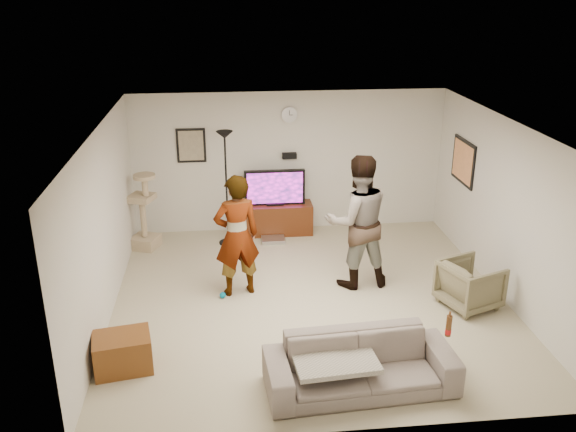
{
  "coord_description": "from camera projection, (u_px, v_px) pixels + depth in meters",
  "views": [
    {
      "loc": [
        -1.13,
        -7.65,
        4.26
      ],
      "look_at": [
        -0.29,
        0.2,
        1.21
      ],
      "focal_mm": 38.17,
      "sensor_mm": 36.0,
      "label": 1
    }
  ],
  "objects": [
    {
      "name": "beer_bottle",
      "position": [
        449.0,
        326.0,
        6.67
      ],
      "size": [
        0.06,
        0.06,
        0.25
      ],
      "primitive_type": "cylinder",
      "color": "#5A3317",
      "rests_on": "sofa"
    },
    {
      "name": "picture_right",
      "position": [
        463.0,
        162.0,
        9.95
      ],
      "size": [
        0.03,
        0.78,
        0.62
      ],
      "primitive_type": "cube",
      "color": "#D98B54",
      "rests_on": "wall_right"
    },
    {
      "name": "wall_back",
      "position": [
        289.0,
        162.0,
        10.84
      ],
      "size": [
        5.5,
        0.04,
        2.5
      ],
      "primitive_type": "cube",
      "color": "beige",
      "rests_on": "floor"
    },
    {
      "name": "sofa",
      "position": [
        360.0,
        365.0,
        6.73
      ],
      "size": [
        2.14,
        0.95,
        0.61
      ],
      "primitive_type": "imported",
      "rotation": [
        0.0,
        0.0,
        0.07
      ],
      "color": "#71655E",
      "rests_on": "floor"
    },
    {
      "name": "tv_stand",
      "position": [
        275.0,
        219.0,
        10.93
      ],
      "size": [
        1.32,
        0.45,
        0.55
      ],
      "primitive_type": "cube",
      "color": "#401C0B",
      "rests_on": "floor"
    },
    {
      "name": "picture_back",
      "position": [
        191.0,
        146.0,
        10.53
      ],
      "size": [
        0.42,
        0.03,
        0.52
      ],
      "primitive_type": "cube",
      "color": "gray",
      "rests_on": "wall_back"
    },
    {
      "name": "floor",
      "position": [
        310.0,
        300.0,
        8.74
      ],
      "size": [
        5.5,
        5.5,
        0.02
      ],
      "primitive_type": "cube",
      "color": "tan",
      "rests_on": "ground"
    },
    {
      "name": "wall_front",
      "position": [
        352.0,
        323.0,
        5.74
      ],
      "size": [
        5.5,
        0.04,
        2.5
      ],
      "primitive_type": "cube",
      "color": "beige",
      "rests_on": "floor"
    },
    {
      "name": "throw_blanket",
      "position": [
        334.0,
        358.0,
        6.66
      ],
      "size": [
        0.96,
        0.77,
        0.06
      ],
      "primitive_type": "cube",
      "rotation": [
        0.0,
        0.0,
        0.09
      ],
      "color": "#A69E8D",
      "rests_on": "sofa"
    },
    {
      "name": "wall_right",
      "position": [
        505.0,
        210.0,
        8.56
      ],
      "size": [
        0.04,
        5.5,
        2.5
      ],
      "primitive_type": "cube",
      "color": "beige",
      "rests_on": "floor"
    },
    {
      "name": "wall_left",
      "position": [
        103.0,
        226.0,
        8.01
      ],
      "size": [
        0.04,
        5.5,
        2.5
      ],
      "primitive_type": "cube",
      "color": "beige",
      "rests_on": "floor"
    },
    {
      "name": "ceiling",
      "position": [
        312.0,
        126.0,
        7.83
      ],
      "size": [
        5.5,
        5.5,
        0.02
      ],
      "primitive_type": "cube",
      "color": "white",
      "rests_on": "wall_back"
    },
    {
      "name": "wall_speaker",
      "position": [
        289.0,
        156.0,
        10.74
      ],
      "size": [
        0.25,
        0.1,
        0.1
      ],
      "primitive_type": "cube",
      "color": "black",
      "rests_on": "wall_back"
    },
    {
      "name": "wall_clock",
      "position": [
        289.0,
        115.0,
        10.5
      ],
      "size": [
        0.26,
        0.04,
        0.26
      ],
      "primitive_type": "cylinder",
      "rotation": [
        1.57,
        0.0,
        0.0
      ],
      "color": "silver",
      "rests_on": "wall_back"
    },
    {
      "name": "toy_ball",
      "position": [
        223.0,
        295.0,
        8.76
      ],
      "size": [
        0.09,
        0.09,
        0.09
      ],
      "primitive_type": "sphere",
      "color": "#006D92",
      "rests_on": "floor"
    },
    {
      "name": "cat_tree",
      "position": [
        143.0,
        211.0,
        10.2
      ],
      "size": [
        0.55,
        0.55,
        1.32
      ],
      "primitive_type": "cube",
      "rotation": [
        0.0,
        0.0,
        -0.37
      ],
      "color": "tan",
      "rests_on": "floor"
    },
    {
      "name": "side_table",
      "position": [
        123.0,
        352.0,
        7.11
      ],
      "size": [
        0.73,
        0.6,
        0.43
      ],
      "primitive_type": "cube",
      "rotation": [
        0.0,
        0.0,
        0.18
      ],
      "color": "#5C3313",
      "rests_on": "floor"
    },
    {
      "name": "tv_screen",
      "position": [
        275.0,
        188.0,
        10.68
      ],
      "size": [
        0.98,
        0.01,
        0.55
      ],
      "primitive_type": "cube",
      "color": "#DA1DBD",
      "rests_on": "tv"
    },
    {
      "name": "armchair",
      "position": [
        470.0,
        284.0,
        8.45
      ],
      "size": [
        0.93,
        0.92,
        0.66
      ],
      "primitive_type": "imported",
      "rotation": [
        0.0,
        0.0,
        1.93
      ],
      "color": "brown",
      "rests_on": "floor"
    },
    {
      "name": "person_right",
      "position": [
        357.0,
        222.0,
        8.84
      ],
      "size": [
        1.04,
        0.85,
        2.0
      ],
      "primitive_type": "imported",
      "rotation": [
        0.0,
        0.0,
        3.24
      ],
      "color": "#306686",
      "rests_on": "floor"
    },
    {
      "name": "floor_lamp",
      "position": [
        227.0,
        189.0,
        10.25
      ],
      "size": [
        0.32,
        0.32,
        1.97
      ],
      "primitive_type": "cylinder",
      "color": "black",
      "rests_on": "floor"
    },
    {
      "name": "console_box",
      "position": [
        273.0,
        240.0,
        10.65
      ],
      "size": [
        0.4,
        0.3,
        0.07
      ],
      "primitive_type": "cube",
      "color": "#B4B4B7",
      "rests_on": "floor"
    },
    {
      "name": "person_left",
      "position": [
        237.0,
        236.0,
        8.61
      ],
      "size": [
        0.74,
        0.57,
        1.79
      ],
      "primitive_type": "imported",
      "rotation": [
        0.0,
        0.0,
        3.38
      ],
      "color": "gray",
      "rests_on": "floor"
    },
    {
      "name": "tv",
      "position": [
        275.0,
        187.0,
        10.72
      ],
      "size": [
        1.06,
        0.08,
        0.63
      ],
      "primitive_type": "cube",
      "color": "black",
      "rests_on": "tv_stand"
    }
  ]
}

